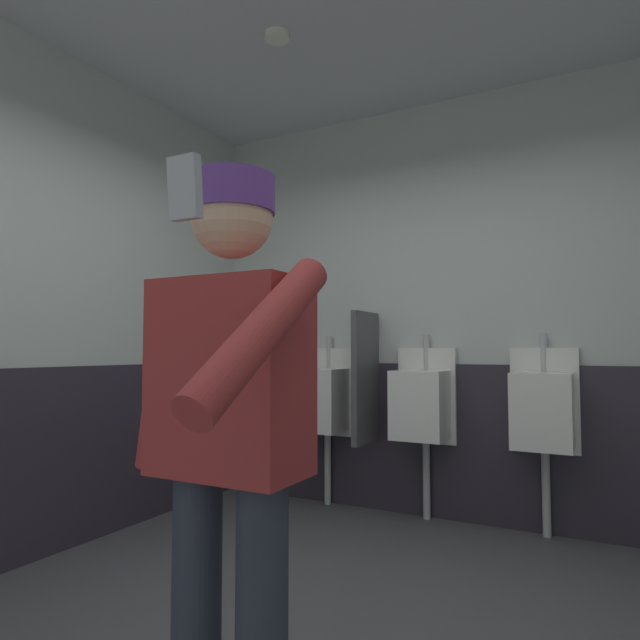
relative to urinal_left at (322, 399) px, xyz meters
The scene contains 11 objects.
wall_back 1.10m from the urinal_left, 14.58° to the left, with size 4.15×0.12×2.89m, color silver.
wall_left 2.10m from the urinal_left, 119.83° to the right, with size 0.12×4.37×2.89m, color silver.
wainscot_band_back 0.89m from the urinal_left, ahead, with size 3.55×0.03×1.04m, color #2D2833.
wainscot_band_left 1.97m from the urinal_left, 117.92° to the right, with size 0.03×3.77×1.04m, color #2D2833.
downlight_far 2.37m from the urinal_left, 75.58° to the right, with size 0.14×0.14×0.03m, color white.
urinal_left is the anchor object (origin of this frame).
urinal_middle 0.75m from the urinal_left, ahead, with size 0.40×0.34×1.24m.
urinal_right 1.50m from the urinal_left, ahead, with size 0.40×0.34×1.24m.
privacy_divider_panel 0.42m from the urinal_left, 10.65° to the right, with size 0.04×0.40×0.90m, color #4C4C51.
person 2.49m from the urinal_left, 68.44° to the right, with size 0.64×0.60×1.63m.
cell_phone 3.12m from the urinal_left, 66.89° to the right, with size 0.06×0.02×0.11m, color #A5A8B2.
Camera 1 is at (0.99, -1.78, 1.13)m, focal length 30.20 mm.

